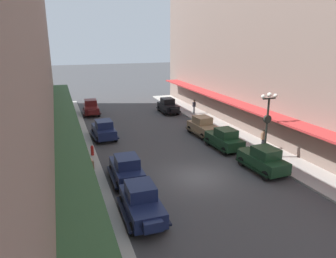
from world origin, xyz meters
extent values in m
plane|color=#424244|center=(0.00, 0.00, 0.00)|extent=(200.00, 200.00, 0.00)
cube|color=#B7B5AD|center=(-7.50, 0.00, 0.07)|extent=(3.00, 60.00, 0.15)
cube|color=#B7B5AD|center=(7.50, 0.00, 0.07)|extent=(3.00, 60.00, 0.15)
cube|color=gray|center=(-10.25, 0.00, 9.06)|extent=(2.50, 60.00, 18.12)
cube|color=#335933|center=(-8.10, 0.00, 3.00)|extent=(1.80, 54.00, 0.16)
cube|color=#BF3333|center=(8.10, 0.00, 3.00)|extent=(1.80, 54.00, 0.16)
cube|color=black|center=(4.59, 18.71, 0.74)|extent=(1.72, 3.91, 0.80)
cube|color=black|center=(4.59, 18.96, 1.49)|extent=(1.45, 1.71, 0.70)
cube|color=#8C9EA8|center=(4.59, 18.96, 1.49)|extent=(1.38, 1.67, 0.42)
cube|color=black|center=(4.58, 16.58, 0.79)|extent=(0.94, 0.36, 0.52)
cube|color=black|center=(5.54, 18.71, 0.42)|extent=(0.26, 3.51, 0.12)
cube|color=black|center=(3.64, 18.72, 0.42)|extent=(0.26, 3.51, 0.12)
cylinder|color=black|center=(5.39, 17.34, 0.34)|extent=(0.22, 0.68, 0.68)
cylinder|color=black|center=(3.77, 17.35, 0.34)|extent=(0.22, 0.68, 0.68)
cylinder|color=black|center=(5.40, 20.07, 0.34)|extent=(0.22, 0.68, 0.68)
cylinder|color=black|center=(3.79, 20.08, 0.34)|extent=(0.22, 0.68, 0.68)
cube|color=#997F5B|center=(4.59, 8.53, 0.74)|extent=(1.89, 3.98, 0.80)
cube|color=#997F5B|center=(4.57, 8.78, 1.49)|extent=(1.52, 1.77, 0.70)
cube|color=#8C9EA8|center=(4.57, 8.78, 1.49)|extent=(1.45, 1.73, 0.42)
cube|color=#997F5B|center=(4.69, 6.40, 0.79)|extent=(0.95, 0.41, 0.52)
cube|color=#4C3F2D|center=(5.54, 8.57, 0.42)|extent=(0.41, 3.52, 0.12)
cube|color=#4C3F2D|center=(3.64, 8.48, 0.42)|extent=(0.41, 3.52, 0.12)
cylinder|color=black|center=(5.46, 7.20, 0.34)|extent=(0.25, 0.69, 0.68)
cylinder|color=black|center=(3.85, 7.12, 0.34)|extent=(0.25, 0.69, 0.68)
cylinder|color=black|center=(5.33, 9.93, 0.34)|extent=(0.25, 0.69, 0.68)
cylinder|color=black|center=(3.71, 9.85, 0.34)|extent=(0.25, 0.69, 0.68)
cube|color=#19234C|center=(-4.75, 10.80, 0.74)|extent=(1.86, 3.97, 0.80)
cube|color=#19234C|center=(-4.74, 10.55, 1.49)|extent=(1.51, 1.76, 0.70)
cube|color=#8C9EA8|center=(-4.74, 10.55, 1.49)|extent=(1.44, 1.72, 0.42)
cube|color=#19234C|center=(-4.84, 12.93, 0.79)|extent=(0.95, 0.40, 0.52)
cube|color=black|center=(-5.70, 10.76, 0.42)|extent=(0.39, 3.52, 0.12)
cube|color=black|center=(-3.80, 10.84, 0.42)|extent=(0.39, 3.52, 0.12)
cylinder|color=black|center=(-5.61, 12.13, 0.34)|extent=(0.25, 0.69, 0.68)
cylinder|color=black|center=(-4.00, 12.20, 0.34)|extent=(0.25, 0.69, 0.68)
cylinder|color=black|center=(-5.50, 9.41, 0.34)|extent=(0.25, 0.69, 0.68)
cylinder|color=black|center=(-3.89, 9.47, 0.34)|extent=(0.25, 0.69, 0.68)
cube|color=#19234C|center=(-4.70, 1.10, 0.74)|extent=(1.76, 3.93, 0.80)
cube|color=#19234C|center=(-4.70, 0.85, 1.49)|extent=(1.47, 1.72, 0.70)
cube|color=#8C9EA8|center=(-4.70, 0.85, 1.49)|extent=(1.39, 1.69, 0.42)
cube|color=#19234C|center=(-4.66, 3.23, 0.79)|extent=(0.94, 0.37, 0.52)
cube|color=black|center=(-5.64, 1.12, 0.42)|extent=(0.30, 3.51, 0.12)
cube|color=black|center=(-3.75, 1.09, 0.42)|extent=(0.30, 3.51, 0.12)
cylinder|color=black|center=(-5.48, 2.48, 0.34)|extent=(0.23, 0.68, 0.68)
cylinder|color=black|center=(-3.87, 2.45, 0.34)|extent=(0.23, 0.68, 0.68)
cylinder|color=black|center=(-5.52, -0.25, 0.34)|extent=(0.23, 0.68, 0.68)
cylinder|color=black|center=(-3.91, -0.28, 0.34)|extent=(0.23, 0.68, 0.68)
cube|color=#591919|center=(-4.78, 21.10, 0.74)|extent=(1.89, 3.98, 0.80)
cube|color=#591919|center=(-4.77, 21.35, 1.49)|extent=(1.52, 1.77, 0.70)
cube|color=#8C9EA8|center=(-4.77, 21.35, 1.49)|extent=(1.45, 1.73, 0.42)
cube|color=#591919|center=(-4.89, 18.97, 0.79)|extent=(0.95, 0.41, 0.52)
cube|color=black|center=(-3.83, 21.05, 0.42)|extent=(0.41, 3.52, 0.12)
cube|color=black|center=(-5.73, 21.14, 0.42)|extent=(0.41, 3.52, 0.12)
cylinder|color=black|center=(-4.04, 19.69, 0.34)|extent=(0.25, 0.69, 0.68)
cylinder|color=black|center=(-5.66, 19.77, 0.34)|extent=(0.25, 0.69, 0.68)
cylinder|color=black|center=(-3.91, 22.42, 0.34)|extent=(0.25, 0.69, 0.68)
cylinder|color=black|center=(-5.52, 22.50, 0.34)|extent=(0.25, 0.69, 0.68)
cube|color=#193D23|center=(4.81, -0.61, 0.74)|extent=(1.88, 3.97, 0.80)
cube|color=#193D23|center=(4.83, -0.86, 1.49)|extent=(1.52, 1.76, 0.70)
cube|color=#8C9EA8|center=(4.83, -0.86, 1.49)|extent=(1.44, 1.73, 0.42)
cube|color=#193D23|center=(4.72, 1.52, 0.79)|extent=(0.95, 0.40, 0.52)
cube|color=black|center=(3.86, -0.65, 0.42)|extent=(0.40, 3.52, 0.12)
cube|color=black|center=(5.76, -0.57, 0.42)|extent=(0.40, 3.52, 0.12)
cylinder|color=black|center=(3.94, 0.72, 0.34)|extent=(0.25, 0.69, 0.68)
cylinder|color=black|center=(5.56, 0.79, 0.34)|extent=(0.25, 0.69, 0.68)
cylinder|color=black|center=(4.07, -2.01, 0.34)|extent=(0.25, 0.69, 0.68)
cylinder|color=black|center=(5.68, -1.94, 0.34)|extent=(0.25, 0.69, 0.68)
cube|color=#19234C|center=(-4.89, -3.53, 0.74)|extent=(1.77, 3.93, 0.80)
cube|color=#19234C|center=(-4.89, -3.28, 1.49)|extent=(1.47, 1.73, 0.70)
cube|color=#8C9EA8|center=(-4.89, -3.28, 1.49)|extent=(1.40, 1.69, 0.42)
cube|color=#19234C|center=(-4.93, -5.66, 0.79)|extent=(0.94, 0.38, 0.52)
cube|color=black|center=(-3.94, -3.55, 0.42)|extent=(0.30, 3.51, 0.12)
cube|color=black|center=(-5.84, -3.52, 0.42)|extent=(0.30, 3.51, 0.12)
cylinder|color=black|center=(-4.11, -4.91, 0.34)|extent=(0.23, 0.68, 0.68)
cylinder|color=black|center=(-5.72, -4.88, 0.34)|extent=(0.23, 0.68, 0.68)
cylinder|color=black|center=(-4.06, -2.18, 0.34)|extent=(0.23, 0.68, 0.68)
cylinder|color=black|center=(-5.67, -2.15, 0.34)|extent=(0.23, 0.68, 0.68)
cube|color=#193D23|center=(4.57, 4.45, 0.74)|extent=(1.84, 3.96, 0.80)
cube|color=#193D23|center=(4.57, 4.20, 1.49)|extent=(1.50, 1.75, 0.70)
cube|color=#8C9EA8|center=(4.57, 4.20, 1.49)|extent=(1.43, 1.71, 0.42)
cube|color=#193D23|center=(4.49, 6.57, 0.79)|extent=(0.95, 0.39, 0.52)
cube|color=black|center=(3.62, 4.41, 0.42)|extent=(0.36, 3.52, 0.12)
cube|color=black|center=(5.52, 4.48, 0.42)|extent=(0.36, 3.52, 0.12)
cylinder|color=black|center=(3.71, 5.78, 0.34)|extent=(0.24, 0.69, 0.68)
cylinder|color=black|center=(5.33, 5.84, 0.34)|extent=(0.24, 0.69, 0.68)
cylinder|color=black|center=(3.81, 3.05, 0.34)|extent=(0.24, 0.69, 0.68)
cylinder|color=black|center=(5.42, 3.11, 0.34)|extent=(0.24, 0.69, 0.68)
cube|color=black|center=(6.40, 1.32, 0.40)|extent=(0.44, 0.44, 0.50)
cylinder|color=black|center=(6.40, 1.32, 2.75)|extent=(0.16, 0.16, 4.20)
cube|color=black|center=(6.40, 1.32, 4.85)|extent=(1.10, 0.10, 0.10)
sphere|color=white|center=(5.85, 1.32, 5.03)|extent=(0.32, 0.32, 0.32)
sphere|color=white|center=(6.95, 1.32, 5.03)|extent=(0.32, 0.32, 0.32)
sphere|color=white|center=(6.40, 1.32, 5.13)|extent=(0.36, 0.36, 0.36)
cylinder|color=black|center=(6.40, 1.32, 3.25)|extent=(0.64, 0.18, 0.64)
cylinder|color=silver|center=(6.40, 1.42, 3.25)|extent=(0.56, 0.02, 0.56)
cylinder|color=#B21E19|center=(-6.35, 6.34, 0.50)|extent=(0.24, 0.24, 0.70)
sphere|color=#B21E19|center=(-6.35, 6.34, 0.87)|extent=(0.20, 0.20, 0.20)
cylinder|color=#2D2D33|center=(7.45, 2.94, 0.57)|extent=(0.24, 0.24, 0.85)
cube|color=#8C6647|center=(7.45, 2.94, 1.28)|extent=(0.36, 0.22, 0.56)
sphere|color=#9E7051|center=(7.45, 2.94, 1.68)|extent=(0.22, 0.22, 0.22)
cylinder|color=black|center=(7.45, 2.94, 1.80)|extent=(0.28, 0.28, 0.04)
cylinder|color=#4C4238|center=(-7.09, 10.24, 0.57)|extent=(0.24, 0.24, 0.85)
cube|color=maroon|center=(-7.09, 10.24, 1.28)|extent=(0.36, 0.22, 0.56)
sphere|color=#9E7051|center=(-7.09, 10.24, 1.68)|extent=(0.22, 0.22, 0.22)
cylinder|color=black|center=(-7.09, 10.24, 1.80)|extent=(0.28, 0.28, 0.04)
cylinder|color=slate|center=(-6.92, 1.47, 0.57)|extent=(0.24, 0.24, 0.85)
cube|color=#8C6647|center=(-6.92, 1.47, 1.28)|extent=(0.36, 0.22, 0.56)
sphere|color=beige|center=(-6.92, 1.47, 1.68)|extent=(0.22, 0.22, 0.22)
cylinder|color=slate|center=(7.33, 16.77, 0.57)|extent=(0.24, 0.24, 0.85)
cube|color=#26262D|center=(7.33, 16.77, 1.28)|extent=(0.36, 0.22, 0.56)
sphere|color=brown|center=(7.33, 16.77, 1.68)|extent=(0.22, 0.22, 0.22)
cylinder|color=black|center=(7.33, 16.77, 1.80)|extent=(0.28, 0.28, 0.04)
camera|label=1|loc=(-8.50, -17.64, 9.19)|focal=33.05mm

